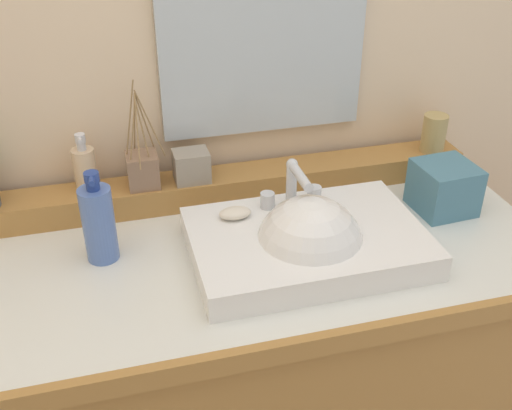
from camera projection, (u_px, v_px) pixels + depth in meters
name	position (u px, v px, depth m)	size (l,w,h in m)	color
vanity_cabinet	(228.00, 389.00, 1.54)	(1.44, 0.61, 0.84)	#AE783A
back_ledge	(203.00, 188.00, 1.50)	(1.36, 0.10, 0.07)	#AE783A
sink_basin	(308.00, 246.00, 1.30)	(0.49, 0.33, 0.26)	white
soap_bar	(235.00, 213.00, 1.33)	(0.07, 0.04, 0.02)	beige
soap_dispenser	(85.00, 167.00, 1.41)	(0.05, 0.05, 0.14)	beige
tumbler_cup	(434.00, 133.00, 1.58)	(0.06, 0.06, 0.10)	tan
reed_diffuser	(143.00, 169.00, 1.43)	(0.09, 0.10, 0.26)	#8A674F
trinket_box	(191.00, 166.00, 1.45)	(0.08, 0.07, 0.07)	gray
lotion_bottle	(99.00, 222.00, 1.26)	(0.07, 0.07, 0.20)	#5472B8
tissue_box	(444.00, 188.00, 1.45)	(0.13, 0.13, 0.12)	teal
mirror	(263.00, 25.00, 1.40)	(0.49, 0.02, 0.51)	silver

